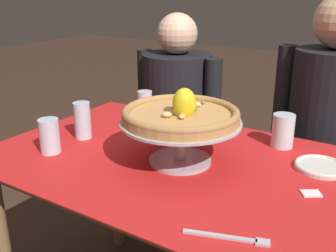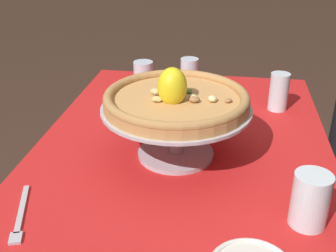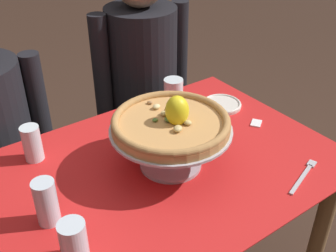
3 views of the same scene
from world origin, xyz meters
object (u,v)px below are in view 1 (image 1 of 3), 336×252
(water_glass_front_left, at_px, (50,138))
(water_glass_side_left, at_px, (83,123))
(pizza, at_px, (181,114))
(dinner_fork, at_px, (231,238))
(diner_right, at_px, (324,151))
(sugar_packet, at_px, (311,193))
(side_plate, at_px, (321,166))
(diner_left, at_px, (177,129))
(pizza_stand, at_px, (180,134))
(water_glass_back_left, at_px, (145,107))
(water_glass_back_right, at_px, (283,133))

(water_glass_front_left, distance_m, water_glass_side_left, 0.16)
(pizza, distance_m, dinner_fork, 0.45)
(dinner_fork, relative_size, diner_right, 0.15)
(dinner_fork, bearing_deg, diner_right, 89.13)
(water_glass_front_left, bearing_deg, sugar_packet, 12.80)
(side_plate, bearing_deg, diner_right, 98.65)
(water_glass_front_left, xyz_separation_m, diner_left, (-0.01, 0.83, -0.23))
(water_glass_side_left, bearing_deg, side_plate, 13.74)
(side_plate, height_order, diner_left, diner_left)
(pizza_stand, bearing_deg, dinner_fork, -43.47)
(pizza_stand, bearing_deg, water_glass_front_left, -157.60)
(water_glass_back_left, relative_size, diner_left, 0.11)
(pizza_stand, bearing_deg, pizza, -21.14)
(dinner_fork, bearing_deg, pizza_stand, 136.53)
(pizza, relative_size, diner_right, 0.29)
(pizza_stand, bearing_deg, water_glass_back_left, 140.08)
(water_glass_side_left, bearing_deg, diner_right, 42.58)
(water_glass_side_left, distance_m, dinner_fork, 0.77)
(side_plate, relative_size, dinner_fork, 0.82)
(pizza_stand, distance_m, pizza, 0.07)
(pizza, height_order, water_glass_back_right, pizza)
(dinner_fork, height_order, sugar_packet, dinner_fork)
(pizza, distance_m, diner_left, 0.85)
(pizza, xyz_separation_m, water_glass_front_left, (-0.41, -0.17, -0.11))
(water_glass_side_left, distance_m, diner_left, 0.71)
(water_glass_side_left, distance_m, diner_right, 1.01)
(dinner_fork, bearing_deg, water_glass_side_left, 158.66)
(pizza_stand, xyz_separation_m, pizza, (0.00, -0.00, 0.07))
(sugar_packet, xyz_separation_m, diner_left, (-0.82, 0.64, -0.18))
(pizza_stand, xyz_separation_m, water_glass_back_right, (0.23, 0.30, -0.04))
(water_glass_back_right, xyz_separation_m, sugar_packet, (0.17, -0.28, -0.05))
(dinner_fork, relative_size, sugar_packet, 3.79)
(pizza, distance_m, water_glass_back_right, 0.40)
(water_glass_back_left, bearing_deg, water_glass_side_left, -103.08)
(water_glass_front_left, distance_m, water_glass_back_left, 0.46)
(water_glass_front_left, relative_size, dinner_fork, 0.62)
(sugar_packet, bearing_deg, dinner_fork, -108.32)
(side_plate, height_order, diner_right, diner_right)
(water_glass_front_left, height_order, sugar_packet, water_glass_front_left)
(pizza, xyz_separation_m, sugar_packet, (0.40, 0.02, -0.16))
(water_glass_side_left, xyz_separation_m, diner_left, (-0.00, 0.67, -0.23))
(pizza, height_order, water_glass_side_left, pizza)
(water_glass_back_left, height_order, dinner_fork, water_glass_back_left)
(water_glass_back_right, xyz_separation_m, diner_right, (0.08, 0.36, -0.18))
(water_glass_side_left, relative_size, side_plate, 0.87)
(side_plate, distance_m, sugar_packet, 0.17)
(pizza, bearing_deg, side_plate, 25.76)
(pizza_stand, height_order, pizza, pizza)
(water_glass_back_right, relative_size, dinner_fork, 0.61)
(diner_left, bearing_deg, sugar_packet, -38.25)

